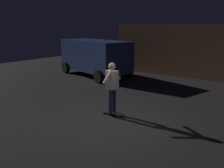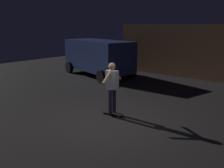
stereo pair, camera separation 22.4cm
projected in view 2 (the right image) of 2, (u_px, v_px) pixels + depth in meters
name	position (u px, v px, depth m)	size (l,w,h in m)	color
ground_plane	(113.00, 122.00, 7.62)	(28.00, 28.00, 0.00)	black
parked_van	(98.00, 56.00, 14.47)	(4.92, 3.14, 2.03)	navy
skateboard_ridden	(112.00, 113.00, 8.24)	(0.79, 0.26, 0.07)	black
skater	(112.00, 84.00, 8.02)	(0.39, 0.99, 1.67)	#382D4C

